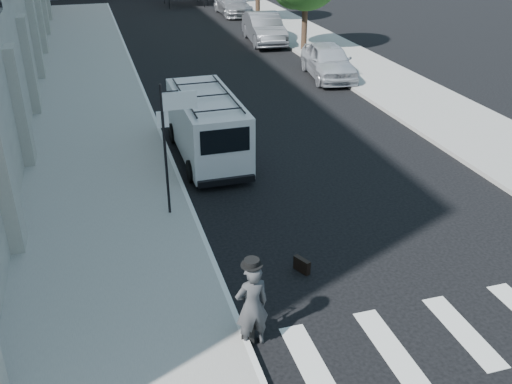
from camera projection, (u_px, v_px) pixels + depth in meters
ground at (304, 266)px, 13.19m from camera, size 120.00×120.00×0.00m
sidewalk_left at (90, 87)px, 25.74m from camera, size 4.50×48.00×0.15m
sidewalk_right at (326, 49)px, 32.53m from camera, size 4.00×56.00×0.15m
sign_pole at (172, 122)px, 14.12m from camera, size 1.03×0.07×3.50m
businessman at (252, 306)px, 10.48m from camera, size 0.70×0.50×1.80m
briefcase at (302, 265)px, 12.94m from camera, size 0.29×0.45×0.34m
suitcase at (248, 327)px, 10.87m from camera, size 0.36×0.45×1.10m
cargo_van at (206, 125)px, 18.48m from camera, size 1.97×5.49×2.08m
parked_car_a at (328, 61)px, 27.07m from camera, size 2.52×4.94×1.61m
parked_car_b at (264, 28)px, 33.82m from camera, size 2.30×5.36×1.72m
parked_car_c at (233, 4)px, 42.44m from camera, size 2.13×5.20×1.51m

